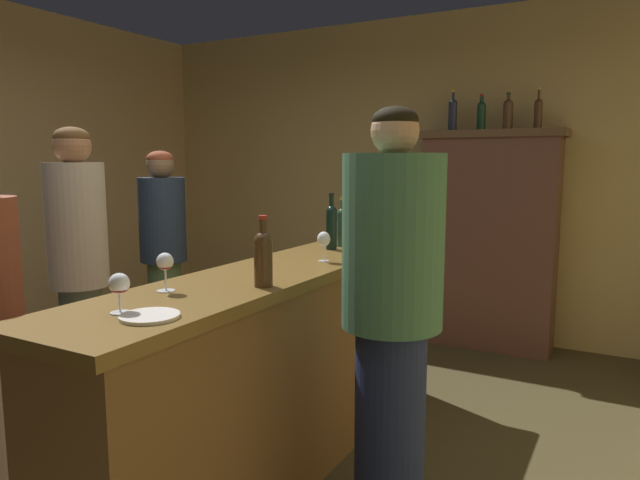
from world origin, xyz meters
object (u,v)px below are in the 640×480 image
object	(u,v)px
display_cabinet	(488,236)
wine_bottle_chardonnay	(331,225)
bar_counter	(282,368)
wine_glass_front	(337,227)
wine_bottle_malbec	(342,225)
wine_glass_rear	(324,240)
flower_arrangement	(376,218)
display_bottle_center	(508,113)
wine_glass_mid	(119,286)
display_bottle_midright	(538,112)
display_bottle_midleft	(481,114)
patron_in_navy	(79,269)
bartender	(392,310)
patron_near_entrance	(164,249)
wine_glass_spare	(165,264)
display_bottle_left	(453,113)
cheese_plate	(150,316)
wine_bottle_rose	(263,255)

from	to	relation	value
display_cabinet	wine_bottle_chardonnay	world-z (taller)	display_cabinet
bar_counter	wine_glass_front	world-z (taller)	wine_glass_front
wine_bottle_malbec	wine_glass_rear	size ratio (longest dim) A/B	1.92
wine_bottle_chardonnay	wine_bottle_malbec	bearing A→B (deg)	89.55
bar_counter	flower_arrangement	size ratio (longest dim) A/B	6.35
wine_bottle_malbec	display_bottle_center	distance (m)	1.93
wine_glass_mid	display_bottle_midright	xyz separation A→B (m)	(0.78, 3.38, 0.78)
display_bottle_midleft	wine_glass_rear	bearing A→B (deg)	-96.23
bar_counter	patron_in_navy	xyz separation A→B (m)	(-1.12, -0.26, 0.44)
display_bottle_midleft	patron_in_navy	xyz separation A→B (m)	(-1.46, -2.67, -0.94)
wine_glass_front	patron_in_navy	xyz separation A→B (m)	(-0.96, -1.16, -0.16)
wine_glass_front	wine_glass_mid	distance (m)	1.87
bartender	patron_near_entrance	bearing A→B (deg)	-13.26
bar_counter	wine_glass_spare	xyz separation A→B (m)	(-0.11, -0.66, 0.61)
display_bottle_center	patron_near_entrance	xyz separation A→B (m)	(-2.10, -1.61, -1.01)
display_bottle_left	bar_counter	bearing A→B (deg)	-92.72
display_cabinet	bartender	size ratio (longest dim) A/B	1.02
cheese_plate	display_bottle_midright	xyz separation A→B (m)	(0.65, 3.38, 0.87)
bar_counter	display_bottle_midright	distance (m)	2.88
wine_glass_mid	patron_in_navy	xyz separation A→B (m)	(-1.11, 0.71, -0.16)
display_bottle_midleft	bartender	distance (m)	2.81
wine_glass_mid	wine_bottle_chardonnay	bearing A→B (deg)	91.26
bar_counter	wine_glass_spare	size ratio (longest dim) A/B	17.17
display_bottle_midleft	display_bottle_midright	distance (m)	0.43
wine_glass_rear	display_bottle_midleft	xyz separation A→B (m)	(0.24, 2.18, 0.76)
display_bottle_midleft	patron_in_navy	bearing A→B (deg)	-118.71
wine_bottle_rose	patron_near_entrance	world-z (taller)	patron_near_entrance
wine_bottle_rose	display_bottle_midleft	world-z (taller)	display_bottle_midleft
flower_arrangement	wine_glass_front	bearing A→B (deg)	155.14
wine_glass_mid	display_bottle_center	world-z (taller)	display_bottle_center
bar_counter	wine_bottle_malbec	distance (m)	0.97
wine_glass_rear	display_bottle_left	distance (m)	2.32
display_cabinet	wine_glass_front	bearing A→B (deg)	-111.58
wine_bottle_malbec	display_bottle_midright	world-z (taller)	display_bottle_midright
cheese_plate	bartender	xyz separation A→B (m)	(0.53, 0.75, -0.09)
bar_counter	wine_glass_mid	distance (m)	1.14
display_bottle_center	wine_glass_mid	bearing A→B (deg)	-99.41
wine_bottle_rose	wine_bottle_chardonnay	world-z (taller)	wine_bottle_chardonnay
display_cabinet	bar_counter	bearing A→B (deg)	-100.30
wine_glass_front	flower_arrangement	size ratio (longest dim) A/B	0.31
wine_glass_spare	flower_arrangement	distance (m)	1.43
bar_counter	wine_glass_rear	distance (m)	0.66
bartender	wine_glass_front	bearing A→B (deg)	-42.23
flower_arrangement	display_bottle_left	xyz separation A→B (m)	(-0.05, 1.67, 0.71)
wine_bottle_chardonnay	patron_near_entrance	world-z (taller)	patron_near_entrance
wine_glass_mid	patron_near_entrance	size ratio (longest dim) A/B	0.09
patron_near_entrance	bartender	world-z (taller)	bartender
bar_counter	patron_in_navy	world-z (taller)	patron_in_navy
flower_arrangement	patron_near_entrance	distance (m)	1.74
wine_bottle_rose	flower_arrangement	distance (m)	1.15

